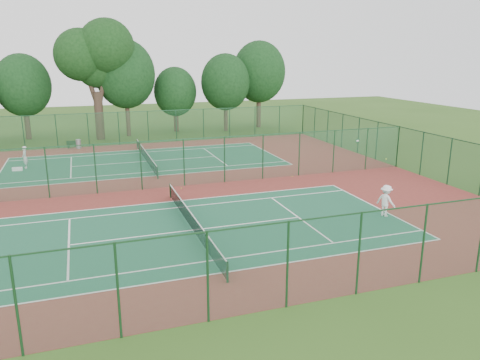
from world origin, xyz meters
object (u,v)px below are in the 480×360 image
object	(u,v)px
player_far	(25,157)
kit_bag	(17,169)
player_near	(386,201)
big_tree	(95,54)
bench	(73,144)
trash_bin	(78,144)

from	to	relation	value
player_far	kit_bag	xyz separation A→B (m)	(-0.58, -0.82, -0.79)
player_near	big_tree	xyz separation A→B (m)	(-14.55, 32.82, 8.35)
bench	big_tree	distance (m)	10.58
kit_bag	big_tree	world-z (taller)	big_tree
bench	kit_bag	world-z (taller)	bench
player_far	big_tree	bearing A→B (deg)	138.30
trash_bin	kit_bag	xyz separation A→B (m)	(-4.89, -8.45, -0.31)
bench	player_near	bearing A→B (deg)	-43.68
trash_bin	bench	bearing A→B (deg)	159.95
player_near	kit_bag	bearing A→B (deg)	27.60
kit_bag	big_tree	size ratio (longest dim) A/B	0.06
player_near	trash_bin	bearing A→B (deg)	10.54
player_far	bench	distance (m)	8.71
player_far	big_tree	world-z (taller)	big_tree
player_near	bench	size ratio (longest dim) A/B	1.42
player_far	big_tree	distance (m)	16.64
player_near	player_far	distance (m)	29.39
player_near	trash_bin	size ratio (longest dim) A/B	2.09
player_near	bench	world-z (taller)	player_near
bench	player_far	bearing A→B (deg)	-101.80
player_far	kit_bag	distance (m)	1.28
trash_bin	kit_bag	world-z (taller)	trash_bin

